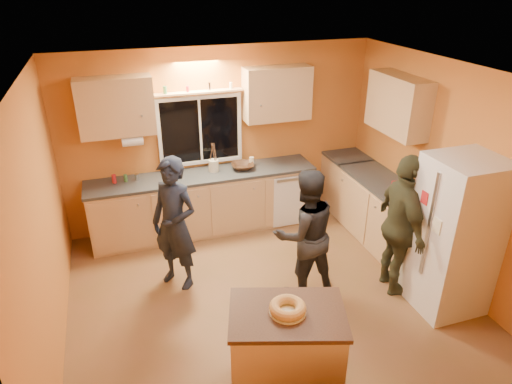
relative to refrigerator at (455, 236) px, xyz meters
name	(u,v)px	position (x,y,z in m)	size (l,w,h in m)	color
ground	(265,293)	(-1.89, 0.80, -0.90)	(4.50, 4.50, 0.00)	brown
room_shell	(265,154)	(-1.77, 1.21, 0.72)	(4.54, 4.04, 2.61)	#C17631
back_counter	(229,199)	(-1.88, 2.50, -0.45)	(4.23, 0.62, 0.90)	tan
right_counter	(388,216)	(0.06, 1.30, -0.45)	(0.62, 1.84, 0.90)	tan
refrigerator	(455,236)	(0.00, 0.00, 0.00)	(0.72, 0.70, 1.80)	silver
island	(286,354)	(-2.20, -0.61, -0.42)	(1.12, 0.92, 0.94)	tan
bundt_pastry	(288,308)	(-2.20, -0.61, 0.08)	(0.31, 0.31, 0.09)	tan
person_left	(175,224)	(-2.83, 1.34, -0.08)	(0.60, 0.39, 1.65)	black
person_center	(305,234)	(-1.44, 0.73, -0.12)	(0.76, 0.59, 1.57)	black
person_right	(401,226)	(-0.39, 0.41, -0.04)	(1.01, 0.42, 1.73)	#383A25
mixing_bowl	(243,166)	(-1.65, 2.51, 0.04)	(0.33, 0.33, 0.08)	#321C10
utensil_crock	(214,166)	(-2.07, 2.56, 0.09)	(0.14, 0.14, 0.17)	beige
potted_plant	(437,203)	(0.13, 0.50, 0.13)	(0.24, 0.21, 0.27)	gray
red_box	(399,185)	(0.13, 1.26, 0.04)	(0.16, 0.12, 0.07)	#B41B1F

